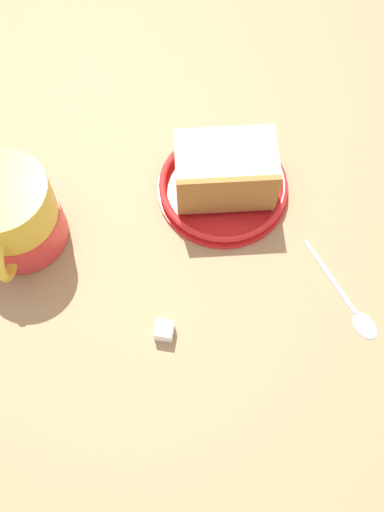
# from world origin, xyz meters

# --- Properties ---
(ground_plane) EXTENTS (1.57, 1.57, 0.04)m
(ground_plane) POSITION_xyz_m (0.00, 0.00, -0.02)
(ground_plane) COLOR #936D47
(small_plate) EXTENTS (0.14, 0.14, 0.02)m
(small_plate) POSITION_xyz_m (-0.08, -0.04, 0.01)
(small_plate) COLOR red
(small_plate) RESTS_ON ground_plane
(cake_slice) EXTENTS (0.12, 0.10, 0.06)m
(cake_slice) POSITION_xyz_m (-0.08, -0.04, 0.04)
(cake_slice) COLOR #9E662D
(cake_slice) RESTS_ON small_plate
(tea_mug) EXTENTS (0.09, 0.11, 0.09)m
(tea_mug) POSITION_xyz_m (0.13, -0.08, 0.04)
(tea_mug) COLOR gold
(tea_mug) RESTS_ON ground_plane
(teaspoon) EXTENTS (0.02, 0.12, 0.01)m
(teaspoon) POSITION_xyz_m (-0.15, 0.13, 0.00)
(teaspoon) COLOR silver
(teaspoon) RESTS_ON ground_plane
(sugar_cube) EXTENTS (0.02, 0.02, 0.02)m
(sugar_cube) POSITION_xyz_m (0.04, 0.08, 0.01)
(sugar_cube) COLOR white
(sugar_cube) RESTS_ON ground_plane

